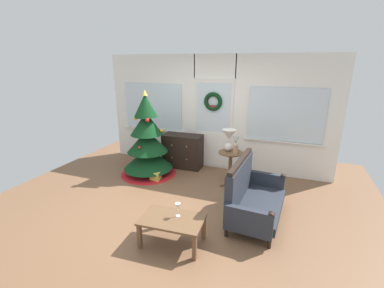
{
  "coord_description": "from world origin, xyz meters",
  "views": [
    {
      "loc": [
        1.61,
        -3.58,
        2.38
      ],
      "look_at": [
        0.05,
        0.55,
        1.0
      ],
      "focal_mm": 24.58,
      "sensor_mm": 36.0,
      "label": 1
    }
  ],
  "objects_px": {
    "coffee_table": "(172,222)",
    "side_table": "(230,161)",
    "table_lamp": "(229,137)",
    "flower_vase": "(236,148)",
    "wine_glass": "(178,207)",
    "gift_box": "(156,176)",
    "dresser_cabinet": "(183,151)",
    "settee_sofa": "(251,196)",
    "christmas_tree": "(147,145)"
  },
  "relations": [
    {
      "from": "coffee_table",
      "to": "side_table",
      "type": "bearing_deg",
      "value": 81.5
    },
    {
      "from": "table_lamp",
      "to": "flower_vase",
      "type": "distance_m",
      "value": 0.25
    },
    {
      "from": "coffee_table",
      "to": "wine_glass",
      "type": "relative_size",
      "value": 4.46
    },
    {
      "from": "table_lamp",
      "to": "gift_box",
      "type": "distance_m",
      "value": 1.73
    },
    {
      "from": "dresser_cabinet",
      "to": "coffee_table",
      "type": "height_order",
      "value": "dresser_cabinet"
    },
    {
      "from": "dresser_cabinet",
      "to": "side_table",
      "type": "relative_size",
      "value": 1.34
    },
    {
      "from": "coffee_table",
      "to": "wine_glass",
      "type": "xyz_separation_m",
      "value": [
        0.05,
        0.08,
        0.2
      ]
    },
    {
      "from": "side_table",
      "to": "coffee_table",
      "type": "xyz_separation_m",
      "value": [
        -0.31,
        -2.1,
        -0.16
      ]
    },
    {
      "from": "settee_sofa",
      "to": "gift_box",
      "type": "xyz_separation_m",
      "value": [
        -2.06,
        0.67,
        -0.28
      ]
    },
    {
      "from": "flower_vase",
      "to": "coffee_table",
      "type": "relative_size",
      "value": 0.4
    },
    {
      "from": "flower_vase",
      "to": "dresser_cabinet",
      "type": "bearing_deg",
      "value": 157.24
    },
    {
      "from": "side_table",
      "to": "dresser_cabinet",
      "type": "bearing_deg",
      "value": 157.95
    },
    {
      "from": "christmas_tree",
      "to": "table_lamp",
      "type": "distance_m",
      "value": 1.78
    },
    {
      "from": "dresser_cabinet",
      "to": "table_lamp",
      "type": "relative_size",
      "value": 2.07
    },
    {
      "from": "christmas_tree",
      "to": "coffee_table",
      "type": "xyz_separation_m",
      "value": [
        1.49,
        -1.96,
        -0.33
      ]
    },
    {
      "from": "settee_sofa",
      "to": "side_table",
      "type": "distance_m",
      "value": 1.23
    },
    {
      "from": "christmas_tree",
      "to": "settee_sofa",
      "type": "height_order",
      "value": "christmas_tree"
    },
    {
      "from": "flower_vase",
      "to": "wine_glass",
      "type": "height_order",
      "value": "flower_vase"
    },
    {
      "from": "settee_sofa",
      "to": "flower_vase",
      "type": "relative_size",
      "value": 4.11
    },
    {
      "from": "side_table",
      "to": "coffee_table",
      "type": "relative_size",
      "value": 0.78
    },
    {
      "from": "dresser_cabinet",
      "to": "coffee_table",
      "type": "bearing_deg",
      "value": -70.38
    },
    {
      "from": "table_lamp",
      "to": "coffee_table",
      "type": "xyz_separation_m",
      "value": [
        -0.25,
        -2.14,
        -0.64
      ]
    },
    {
      "from": "side_table",
      "to": "coffee_table",
      "type": "height_order",
      "value": "side_table"
    },
    {
      "from": "flower_vase",
      "to": "settee_sofa",
      "type": "bearing_deg",
      "value": -65.04
    },
    {
      "from": "settee_sofa",
      "to": "wine_glass",
      "type": "xyz_separation_m",
      "value": [
        -0.84,
        -0.94,
        0.15
      ]
    },
    {
      "from": "table_lamp",
      "to": "wine_glass",
      "type": "xyz_separation_m",
      "value": [
        -0.2,
        -2.07,
        -0.44
      ]
    },
    {
      "from": "dresser_cabinet",
      "to": "table_lamp",
      "type": "bearing_deg",
      "value": -21.39
    },
    {
      "from": "coffee_table",
      "to": "settee_sofa",
      "type": "bearing_deg",
      "value": 48.96
    },
    {
      "from": "flower_vase",
      "to": "coffee_table",
      "type": "bearing_deg",
      "value": -101.46
    },
    {
      "from": "settee_sofa",
      "to": "coffee_table",
      "type": "height_order",
      "value": "settee_sofa"
    },
    {
      "from": "christmas_tree",
      "to": "gift_box",
      "type": "relative_size",
      "value": 9.58
    },
    {
      "from": "dresser_cabinet",
      "to": "flower_vase",
      "type": "bearing_deg",
      "value": -22.76
    },
    {
      "from": "flower_vase",
      "to": "gift_box",
      "type": "height_order",
      "value": "flower_vase"
    },
    {
      "from": "wine_glass",
      "to": "coffee_table",
      "type": "bearing_deg",
      "value": -124.06
    },
    {
      "from": "christmas_tree",
      "to": "dresser_cabinet",
      "type": "relative_size",
      "value": 2.03
    },
    {
      "from": "settee_sofa",
      "to": "side_table",
      "type": "relative_size",
      "value": 2.12
    },
    {
      "from": "settee_sofa",
      "to": "wine_glass",
      "type": "bearing_deg",
      "value": -131.56
    },
    {
      "from": "wine_glass",
      "to": "gift_box",
      "type": "relative_size",
      "value": 1.01
    },
    {
      "from": "christmas_tree",
      "to": "coffee_table",
      "type": "bearing_deg",
      "value": -52.87
    },
    {
      "from": "coffee_table",
      "to": "dresser_cabinet",
      "type": "bearing_deg",
      "value": 109.62
    },
    {
      "from": "table_lamp",
      "to": "coffee_table",
      "type": "height_order",
      "value": "table_lamp"
    },
    {
      "from": "christmas_tree",
      "to": "table_lamp",
      "type": "height_order",
      "value": "christmas_tree"
    },
    {
      "from": "side_table",
      "to": "wine_glass",
      "type": "height_order",
      "value": "side_table"
    },
    {
      "from": "coffee_table",
      "to": "gift_box",
      "type": "bearing_deg",
      "value": 124.62
    },
    {
      "from": "dresser_cabinet",
      "to": "gift_box",
      "type": "relative_size",
      "value": 4.73
    },
    {
      "from": "coffee_table",
      "to": "gift_box",
      "type": "distance_m",
      "value": 2.07
    },
    {
      "from": "table_lamp",
      "to": "flower_vase",
      "type": "bearing_deg",
      "value": -32.01
    },
    {
      "from": "christmas_tree",
      "to": "flower_vase",
      "type": "height_order",
      "value": "christmas_tree"
    },
    {
      "from": "dresser_cabinet",
      "to": "side_table",
      "type": "bearing_deg",
      "value": -22.05
    },
    {
      "from": "flower_vase",
      "to": "gift_box",
      "type": "distance_m",
      "value": 1.77
    }
  ]
}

